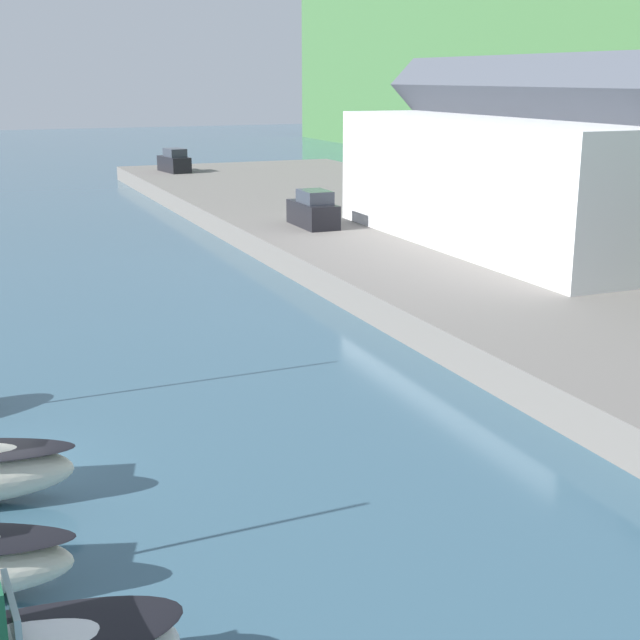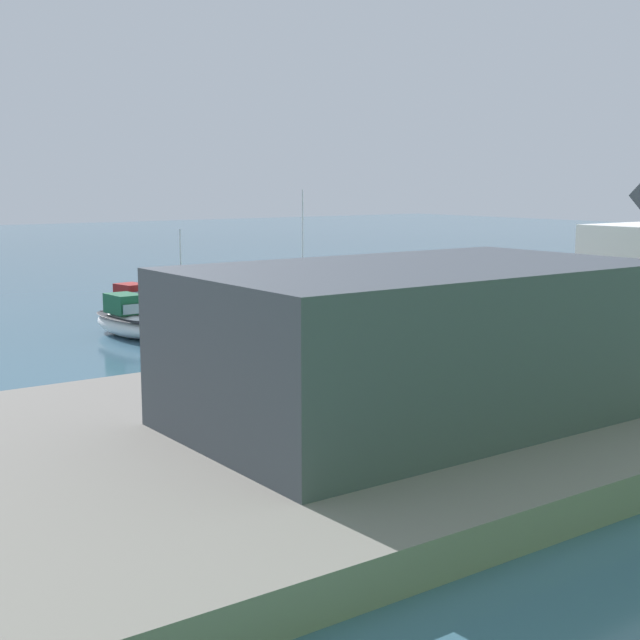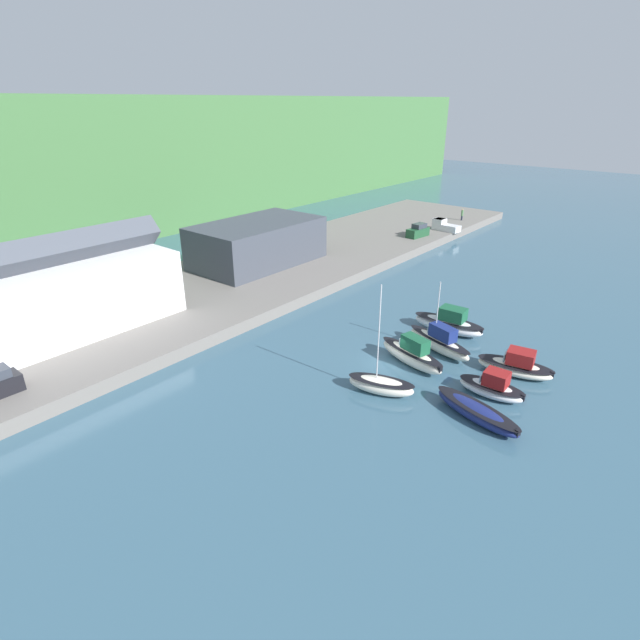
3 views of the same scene
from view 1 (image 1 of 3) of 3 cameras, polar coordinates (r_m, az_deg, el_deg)
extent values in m
cube|color=white|center=(48.41, 12.34, 8.69)|extent=(22.56, 9.72, 6.51)
cube|color=#474C56|center=(48.12, 12.68, 14.40)|extent=(23.02, 3.14, 3.14)
cube|color=#8CA5B2|center=(15.06, -19.11, -17.23)|extent=(1.58, 0.19, 0.64)
cube|color=black|center=(52.87, -0.46, 6.77)|extent=(4.21, 1.83, 1.40)
cube|color=#333842|center=(52.43, -0.33, 7.89)|extent=(2.32, 1.55, 0.76)
cube|color=black|center=(84.88, -9.32, 9.81)|extent=(4.40, 2.34, 1.40)
cube|color=#333842|center=(84.49, -9.27, 10.53)|extent=(2.49, 1.82, 0.76)
camera|label=2|loc=(54.21, 79.43, 3.11)|focal=50.00mm
camera|label=3|loc=(62.42, -45.53, 22.53)|focal=28.00mm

